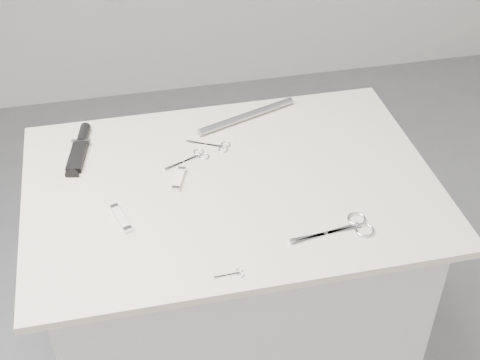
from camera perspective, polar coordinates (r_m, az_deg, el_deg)
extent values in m
cube|color=silver|center=(1.96, -0.66, -10.94)|extent=(0.90, 0.60, 0.90)
cube|color=beige|center=(1.64, -0.77, -0.48)|extent=(1.00, 0.70, 0.02)
cube|color=silver|center=(1.51, 7.34, -4.56)|extent=(0.17, 0.05, 0.00)
cylinder|color=silver|center=(1.51, 7.34, -4.54)|extent=(0.01, 0.01, 0.00)
torus|color=silver|center=(1.55, 9.91, -3.29)|extent=(0.04, 0.04, 0.01)
torus|color=silver|center=(1.52, 10.59, -4.24)|extent=(0.04, 0.04, 0.01)
cube|color=silver|center=(1.70, -4.85, 1.54)|extent=(0.10, 0.06, 0.00)
cylinder|color=silver|center=(1.70, -4.85, 1.56)|extent=(0.01, 0.01, 0.00)
torus|color=silver|center=(1.73, -3.55, 2.42)|extent=(0.03, 0.03, 0.00)
torus|color=silver|center=(1.72, -3.09, 2.01)|extent=(0.03, 0.03, 0.00)
cube|color=silver|center=(1.76, -2.96, 3.06)|extent=(0.10, 0.06, 0.00)
cylinder|color=silver|center=(1.76, -2.96, 3.08)|extent=(0.01, 0.01, 0.00)
torus|color=silver|center=(1.76, -1.24, 3.05)|extent=(0.03, 0.03, 0.00)
torus|color=silver|center=(1.74, -1.46, 2.60)|extent=(0.03, 0.03, 0.00)
cube|color=silver|center=(1.41, -1.12, -8.13)|extent=(0.06, 0.01, 0.00)
cylinder|color=silver|center=(1.40, -1.12, -8.11)|extent=(0.00, 0.00, 0.00)
torus|color=silver|center=(1.41, -0.07, -7.74)|extent=(0.01, 0.01, 0.00)
torus|color=silver|center=(1.41, 0.07, -8.12)|extent=(0.01, 0.01, 0.00)
cube|color=black|center=(1.75, -13.71, 1.93)|extent=(0.06, 0.13, 0.01)
cube|color=gray|center=(1.80, -13.39, 3.11)|extent=(0.05, 0.02, 0.02)
cylinder|color=black|center=(1.83, -13.20, 3.77)|extent=(0.04, 0.08, 0.03)
cube|color=silver|center=(1.55, -10.13, -3.21)|extent=(0.04, 0.10, 0.01)
cube|color=silver|center=(1.58, -10.67, -2.29)|extent=(0.02, 0.02, 0.01)
cube|color=silver|center=(1.52, -9.57, -4.16)|extent=(0.02, 0.02, 0.01)
cube|color=silver|center=(1.64, -5.22, 0.08)|extent=(0.04, 0.09, 0.01)
cube|color=silver|center=(1.67, -4.97, 0.90)|extent=(0.02, 0.02, 0.01)
cube|color=silver|center=(1.61, -5.48, -0.74)|extent=(0.02, 0.02, 0.01)
cylinder|color=gray|center=(1.85, 0.56, 5.47)|extent=(0.29, 0.12, 0.02)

